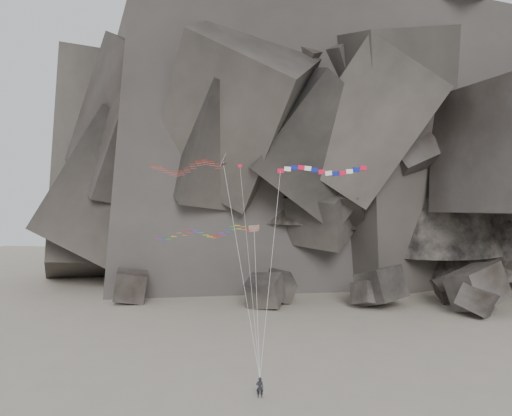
% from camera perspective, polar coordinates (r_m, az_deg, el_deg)
% --- Properties ---
extents(ground, '(260.00, 260.00, 0.00)m').
position_cam_1_polar(ground, '(59.19, -2.21, -17.30)').
color(ground, gray).
rests_on(ground, ground).
extents(headland, '(110.00, 70.00, 84.00)m').
position_cam_1_polar(headland, '(127.70, 5.14, 11.38)').
color(headland, '#4A443D').
rests_on(headland, ground).
extents(boulder_field, '(68.44, 17.23, 8.83)m').
position_cam_1_polar(boulder_field, '(88.45, 12.20, -9.62)').
color(boulder_field, '#47423F').
rests_on(boulder_field, ground).
extents(kite_flyer, '(0.83, 0.61, 2.20)m').
position_cam_1_polar(kite_flyer, '(49.36, 0.44, -19.67)').
color(kite_flyer, black).
rests_on(kite_flyer, ground).
extents(delta_kite, '(16.50, 12.33, 22.41)m').
position_cam_1_polar(delta_kite, '(60.83, -8.41, 4.64)').
color(delta_kite, red).
rests_on(delta_kite, ground).
extents(banner_kite, '(10.00, 10.47, 20.54)m').
position_cam_1_polar(banner_kite, '(54.96, 7.46, 4.19)').
color(banner_kite, red).
rests_on(banner_kite, ground).
extents(parafoil_kite, '(16.08, 13.60, 13.79)m').
position_cam_1_polar(parafoil_kite, '(61.56, -6.24, -2.83)').
color(parafoil_kite, yellow).
rests_on(parafoil_kite, ground).
extents(pennant_kite, '(4.77, 11.49, 20.92)m').
position_cam_1_polar(pennant_kite, '(55.27, -1.39, -0.34)').
color(pennant_kite, red).
rests_on(pennant_kite, ground).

